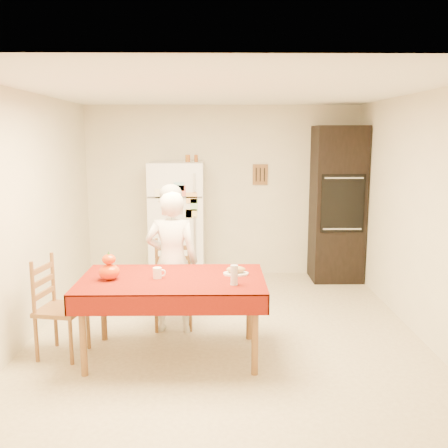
{
  "coord_description": "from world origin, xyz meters",
  "views": [
    {
      "loc": [
        -0.08,
        -5.1,
        2.05
      ],
      "look_at": [
        -0.01,
        0.2,
        1.12
      ],
      "focal_mm": 40.0,
      "sensor_mm": 36.0,
      "label": 1
    }
  ],
  "objects_px": {
    "refrigerator": "(177,222)",
    "bread_plate": "(236,274)",
    "coffee_mug": "(157,273)",
    "seated_woman": "(172,262)",
    "wine_glass": "(234,275)",
    "chair_far": "(173,280)",
    "oven_cabinet": "(337,204)",
    "dining_table": "(172,285)",
    "chair_left": "(55,303)",
    "pumpkin_lower": "(109,272)"
  },
  "relations": [
    {
      "from": "coffee_mug",
      "to": "wine_glass",
      "type": "xyz_separation_m",
      "value": [
        0.7,
        -0.21,
        0.04
      ]
    },
    {
      "from": "coffee_mug",
      "to": "wine_glass",
      "type": "height_order",
      "value": "wine_glass"
    },
    {
      "from": "dining_table",
      "to": "coffee_mug",
      "type": "distance_m",
      "value": 0.18
    },
    {
      "from": "refrigerator",
      "to": "chair_left",
      "type": "relative_size",
      "value": 1.79
    },
    {
      "from": "bread_plate",
      "to": "dining_table",
      "type": "bearing_deg",
      "value": -169.66
    },
    {
      "from": "seated_woman",
      "to": "wine_glass",
      "type": "bearing_deg",
      "value": 130.2
    },
    {
      "from": "refrigerator",
      "to": "dining_table",
      "type": "relative_size",
      "value": 1.0
    },
    {
      "from": "chair_far",
      "to": "refrigerator",
      "type": "bearing_deg",
      "value": 88.49
    },
    {
      "from": "wine_glass",
      "to": "dining_table",
      "type": "bearing_deg",
      "value": 159.04
    },
    {
      "from": "bread_plate",
      "to": "chair_left",
      "type": "bearing_deg",
      "value": -177.83
    },
    {
      "from": "chair_left",
      "to": "coffee_mug",
      "type": "bearing_deg",
      "value": -82.39
    },
    {
      "from": "coffee_mug",
      "to": "oven_cabinet",
      "type": "bearing_deg",
      "value": 48.65
    },
    {
      "from": "coffee_mug",
      "to": "bread_plate",
      "type": "height_order",
      "value": "coffee_mug"
    },
    {
      "from": "dining_table",
      "to": "coffee_mug",
      "type": "bearing_deg",
      "value": -178.03
    },
    {
      "from": "chair_left",
      "to": "wine_glass",
      "type": "bearing_deg",
      "value": -88.38
    },
    {
      "from": "coffee_mug",
      "to": "wine_glass",
      "type": "distance_m",
      "value": 0.73
    },
    {
      "from": "chair_far",
      "to": "coffee_mug",
      "type": "xyz_separation_m",
      "value": [
        -0.07,
        -0.82,
        0.3
      ]
    },
    {
      "from": "oven_cabinet",
      "to": "coffee_mug",
      "type": "xyz_separation_m",
      "value": [
        -2.27,
        -2.58,
        -0.29
      ]
    },
    {
      "from": "chair_far",
      "to": "wine_glass",
      "type": "bearing_deg",
      "value": -62.76
    },
    {
      "from": "oven_cabinet",
      "to": "dining_table",
      "type": "relative_size",
      "value": 1.29
    },
    {
      "from": "dining_table",
      "to": "bread_plate",
      "type": "relative_size",
      "value": 7.08
    },
    {
      "from": "wine_glass",
      "to": "oven_cabinet",
      "type": "bearing_deg",
      "value": 60.68
    },
    {
      "from": "coffee_mug",
      "to": "pumpkin_lower",
      "type": "distance_m",
      "value": 0.43
    },
    {
      "from": "chair_left",
      "to": "pumpkin_lower",
      "type": "height_order",
      "value": "chair_left"
    },
    {
      "from": "dining_table",
      "to": "chair_far",
      "type": "distance_m",
      "value": 0.84
    },
    {
      "from": "seated_woman",
      "to": "oven_cabinet",
      "type": "bearing_deg",
      "value": -134.6
    },
    {
      "from": "refrigerator",
      "to": "wine_glass",
      "type": "relative_size",
      "value": 9.66
    },
    {
      "from": "oven_cabinet",
      "to": "chair_left",
      "type": "height_order",
      "value": "oven_cabinet"
    },
    {
      "from": "pumpkin_lower",
      "to": "chair_far",
      "type": "bearing_deg",
      "value": 59.55
    },
    {
      "from": "chair_left",
      "to": "seated_woman",
      "type": "relative_size",
      "value": 0.63
    },
    {
      "from": "wine_glass",
      "to": "pumpkin_lower",
      "type": "bearing_deg",
      "value": 171.08
    },
    {
      "from": "chair_far",
      "to": "seated_woman",
      "type": "distance_m",
      "value": 0.31
    },
    {
      "from": "dining_table",
      "to": "bread_plate",
      "type": "xyz_separation_m",
      "value": [
        0.59,
        0.11,
        0.08
      ]
    },
    {
      "from": "chair_far",
      "to": "wine_glass",
      "type": "distance_m",
      "value": 1.26
    },
    {
      "from": "seated_woman",
      "to": "wine_glass",
      "type": "xyz_separation_m",
      "value": [
        0.62,
        -0.84,
        0.09
      ]
    },
    {
      "from": "coffee_mug",
      "to": "bread_plate",
      "type": "relative_size",
      "value": 0.42
    },
    {
      "from": "oven_cabinet",
      "to": "coffee_mug",
      "type": "relative_size",
      "value": 22.0
    },
    {
      "from": "oven_cabinet",
      "to": "bread_plate",
      "type": "distance_m",
      "value": 2.92
    },
    {
      "from": "coffee_mug",
      "to": "bread_plate",
      "type": "distance_m",
      "value": 0.74
    },
    {
      "from": "oven_cabinet",
      "to": "chair_far",
      "type": "height_order",
      "value": "oven_cabinet"
    },
    {
      "from": "chair_far",
      "to": "seated_woman",
      "type": "xyz_separation_m",
      "value": [
        0.01,
        -0.19,
        0.25
      ]
    },
    {
      "from": "wine_glass",
      "to": "bread_plate",
      "type": "height_order",
      "value": "wine_glass"
    },
    {
      "from": "pumpkin_lower",
      "to": "seated_woman",
      "type": "bearing_deg",
      "value": 52.54
    },
    {
      "from": "dining_table",
      "to": "wine_glass",
      "type": "distance_m",
      "value": 0.62
    },
    {
      "from": "pumpkin_lower",
      "to": "wine_glass",
      "type": "distance_m",
      "value": 1.15
    },
    {
      "from": "refrigerator",
      "to": "bread_plate",
      "type": "relative_size",
      "value": 7.08
    },
    {
      "from": "pumpkin_lower",
      "to": "bread_plate",
      "type": "relative_size",
      "value": 0.8
    },
    {
      "from": "bread_plate",
      "to": "oven_cabinet",
      "type": "bearing_deg",
      "value": 58.03
    },
    {
      "from": "oven_cabinet",
      "to": "chair_far",
      "type": "distance_m",
      "value": 2.87
    },
    {
      "from": "refrigerator",
      "to": "chair_left",
      "type": "xyz_separation_m",
      "value": [
        -0.96,
        -2.48,
        -0.34
      ]
    }
  ]
}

